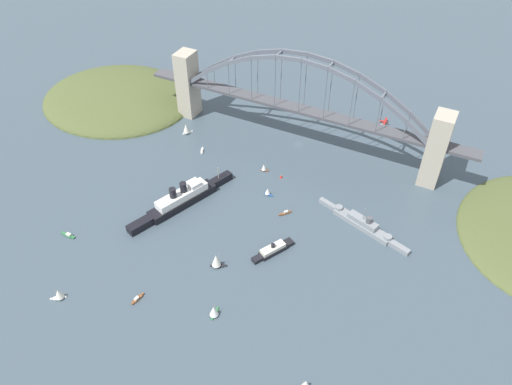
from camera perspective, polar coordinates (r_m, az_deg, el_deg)
The scene contains 19 objects.
ground_plane at distance 416.96m, azimuth 4.93°, elevation 5.60°, with size 1400.00×1400.00×0.00m, color #3D4C56.
harbor_arch_bridge at distance 398.88m, azimuth 5.20°, elevation 9.40°, with size 275.64×17.99×79.86m.
headland_east_shore at distance 493.88m, azimuth -15.30°, elevation 10.39°, with size 145.56×129.62×25.50m.
ocean_liner at distance 357.87m, azimuth -8.56°, elevation -0.73°, with size 37.60×86.67×18.71m.
naval_cruiser at distance 346.48m, azimuth 12.27°, elevation -3.58°, with size 71.56×26.65×17.45m.
harbor_ferry_steamer at distance 323.36m, azimuth 2.00°, elevation -6.64°, with size 19.42×29.95×7.79m.
seaplane_taxiing_near_bridge at distance 453.28m, azimuth 14.58°, elevation 7.89°, with size 8.21×11.96×5.15m.
small_boat_0 at distance 357.67m, azimuth -20.88°, elevation -4.61°, with size 11.61×2.85×2.37m.
small_boat_1 at distance 429.51m, azimuth -8.07°, elevation 7.34°, with size 7.27×8.85×10.95m.
small_boat_2 at distance 350.23m, azimuth 3.41°, elevation -2.37°, with size 7.10×8.39×2.47m.
small_boat_3 at distance 385.01m, azimuth 0.92°, elevation 2.91°, with size 6.49×4.60×7.07m.
small_boat_4 at distance 320.73m, azimuth -21.85°, elevation -10.82°, with size 8.57×7.62×8.75m.
small_boat_5 at distance 409.33m, azimuth -6.26°, elevation 4.85°, with size 4.85×8.38×2.02m.
small_boat_6 at distance 270.03m, azimuth 5.74°, elevation -21.16°, with size 7.24×5.65×7.73m.
small_boat_7 at distance 363.12m, azimuth 1.36°, elevation 0.11°, with size 6.92×3.87×6.83m.
small_boat_8 at distance 292.16m, azimuth -4.90°, elevation -13.48°, with size 5.70×9.48×9.33m.
small_boat_9 at distance 314.03m, azimuth -4.62°, elevation -7.83°, with size 10.13×7.85×11.92m.
small_boat_10 at distance 308.69m, azimuth -13.55°, elevation -11.84°, with size 3.02×9.88×2.33m.
channel_marker_buoy at distance 380.22m, azimuth 2.92°, elevation 1.86°, with size 2.20×2.20×2.75m.
Camera 1 is at (-120.18, 317.35, 242.28)m, focal length 34.61 mm.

